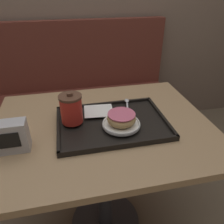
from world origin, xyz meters
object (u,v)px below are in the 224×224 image
at_px(spoon, 127,102).
at_px(donut_chocolate_glazed, 121,118).
at_px(napkin_dispenser, 11,137).
at_px(coffee_cup_front, 71,109).

bearing_deg(spoon, donut_chocolate_glazed, 170.00).
xyz_separation_m(donut_chocolate_glazed, napkin_dispenser, (-0.41, -0.04, 0.00)).
distance_m(coffee_cup_front, napkin_dispenser, 0.25).
bearing_deg(coffee_cup_front, donut_chocolate_glazed, -20.26).
bearing_deg(donut_chocolate_glazed, napkin_dispenser, -174.84).
relative_size(coffee_cup_front, donut_chocolate_glazed, 1.13).
height_order(coffee_cup_front, donut_chocolate_glazed, coffee_cup_front).
height_order(donut_chocolate_glazed, napkin_dispenser, napkin_dispenser).
relative_size(coffee_cup_front, napkin_dispenser, 1.13).
xyz_separation_m(spoon, napkin_dispenser, (-0.49, -0.21, 0.03)).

